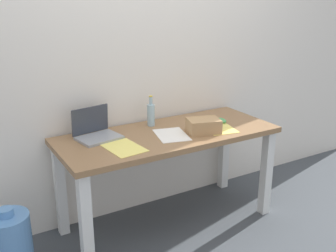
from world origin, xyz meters
TOP-DOWN VIEW (x-y plane):
  - ground_plane at (0.00, 0.00)m, footprint 8.00×8.00m
  - back_wall at (0.00, 0.39)m, footprint 5.20×0.08m
  - desk at (0.00, 0.00)m, footprint 1.61×0.66m
  - laptop_left at (-0.49, 0.16)m, footprint 0.32×0.27m
  - beer_bottle at (-0.03, 0.21)m, footprint 0.06×0.06m
  - computer_mouse at (0.48, -0.01)m, footprint 0.07×0.11m
  - cardboard_box at (0.22, -0.13)m, footprint 0.27×0.22m
  - paper_sheet_front_right at (0.38, -0.10)m, footprint 0.27×0.33m
  - paper_sheet_front_left at (-0.40, -0.11)m, footprint 0.24×0.32m
  - paper_sheet_center at (-0.01, -0.06)m, footprint 0.28×0.34m
  - water_cooler_jug at (-1.16, -0.06)m, footprint 0.27×0.27m

SIDE VIEW (x-z plane):
  - ground_plane at x=0.00m, z-range 0.00..0.00m
  - water_cooler_jug at x=-1.16m, z-range -0.02..0.47m
  - desk at x=0.00m, z-range 0.26..1.00m
  - paper_sheet_front_right at x=0.38m, z-range 0.74..0.74m
  - paper_sheet_front_left at x=-0.40m, z-range 0.74..0.74m
  - paper_sheet_center at x=-0.01m, z-range 0.74..0.74m
  - computer_mouse at x=0.48m, z-range 0.74..0.77m
  - laptop_left at x=-0.49m, z-range 0.68..0.89m
  - cardboard_box at x=0.22m, z-range 0.74..0.84m
  - beer_bottle at x=-0.03m, z-range 0.71..0.95m
  - back_wall at x=0.00m, z-range 0.00..2.60m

